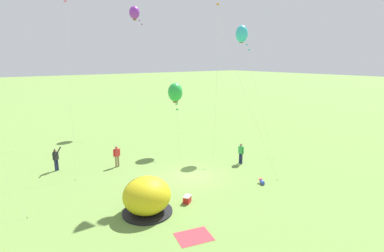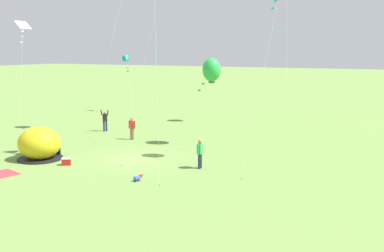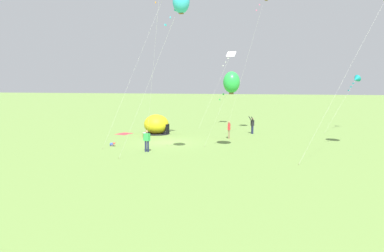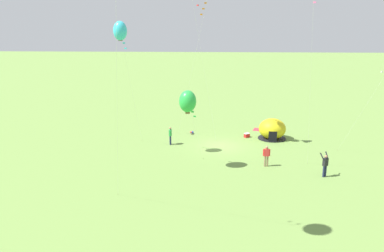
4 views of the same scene
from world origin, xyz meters
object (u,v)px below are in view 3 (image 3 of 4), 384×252
object	(u,v)px
person_arms_raised	(252,125)
cooler_box	(145,135)
toddler_crawling	(113,144)
popup_tent	(156,125)
person_center_field	(147,140)
kite_green	(231,82)
kite_teal	(356,79)
kite_cyan	(181,1)
person_with_toddler	(229,129)
kite_white	(230,56)

from	to	relation	value
person_arms_raised	cooler_box	bearing A→B (deg)	-64.08
toddler_crawling	popup_tent	bearing A→B (deg)	171.77
toddler_crawling	person_center_field	bearing A→B (deg)	64.44
toddler_crawling	kite_green	xyz separation A→B (m)	(-0.36, 10.17, 5.29)
kite_teal	kite_cyan	bearing A→B (deg)	-34.36
person_center_field	kite_cyan	world-z (taller)	kite_cyan
person_with_toddler	kite_teal	world-z (taller)	kite_teal
toddler_crawling	kite_white	size ratio (longest dim) A/B	0.06
cooler_box	person_center_field	size ratio (longest dim) A/B	0.38
person_with_toddler	kite_green	distance (m)	7.81
cooler_box	toddler_crawling	world-z (taller)	cooler_box
cooler_box	kite_green	distance (m)	12.00
person_center_field	kite_green	size ratio (longest dim) A/B	0.27
kite_teal	kite_cyan	xyz separation A→B (m)	(21.51, -14.70, 4.85)
kite_white	cooler_box	bearing A→B (deg)	-33.90
cooler_box	kite_white	xyz separation A→B (m)	(-10.57, 7.10, 8.45)
cooler_box	person_center_field	distance (m)	8.16
cooler_box	person_with_toddler	size ratio (longest dim) A/B	0.38
kite_teal	kite_cyan	distance (m)	26.50
kite_white	kite_green	bearing A→B (deg)	7.99
kite_teal	kite_cyan	size ratio (longest dim) A/B	0.55
popup_tent	kite_teal	world-z (taller)	kite_teal
cooler_box	person_with_toddler	xyz separation A→B (m)	(-0.90, 8.36, 0.74)
popup_tent	kite_green	xyz separation A→B (m)	(7.89, 8.97, 4.48)
person_with_toddler	kite_teal	size ratio (longest dim) A/B	0.27
person_center_field	person_arms_raised	bearing A→B (deg)	149.70
toddler_crawling	kite_white	xyz separation A→B (m)	(-16.32, 7.93, 8.50)
person_arms_raised	person_center_field	world-z (taller)	person_arms_raised
popup_tent	person_with_toddler	world-z (taller)	popup_tent
person_center_field	kite_green	bearing A→B (deg)	108.78
cooler_box	kite_teal	world-z (taller)	kite_teal
popup_tent	toddler_crawling	size ratio (longest dim) A/B	5.10
person_arms_raised	toddler_crawling	bearing A→B (deg)	-45.97
cooler_box	kite_teal	bearing A→B (deg)	116.06
kite_cyan	popup_tent	bearing A→B (deg)	-154.85
person_center_field	kite_cyan	bearing A→B (deg)	47.31
popup_tent	cooler_box	size ratio (longest dim) A/B	4.35
popup_tent	kite_green	bearing A→B (deg)	48.68
kite_teal	kite_white	world-z (taller)	kite_white
kite_cyan	kite_green	bearing A→B (deg)	155.04
person_arms_raised	kite_white	bearing A→B (deg)	-150.00
kite_green	person_with_toddler	bearing A→B (deg)	-171.10
person_arms_raised	person_with_toddler	bearing A→B (deg)	-25.43
popup_tent	kite_green	size ratio (longest dim) A/B	0.44
toddler_crawling	person_arms_raised	distance (m)	15.51
person_arms_raised	kite_green	xyz separation A→B (m)	(10.41, -0.97, 4.47)
toddler_crawling	person_with_toddler	distance (m)	11.37
toddler_crawling	person_with_toddler	xyz separation A→B (m)	(-6.66, 9.18, 0.79)
person_center_field	kite_teal	xyz separation A→B (m)	(-18.04, 18.46, 4.86)
person_center_field	kite_teal	bearing A→B (deg)	134.34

